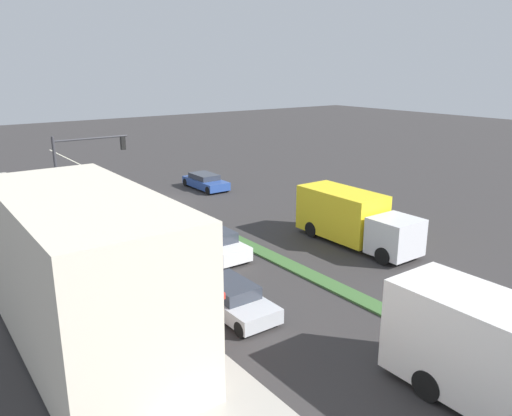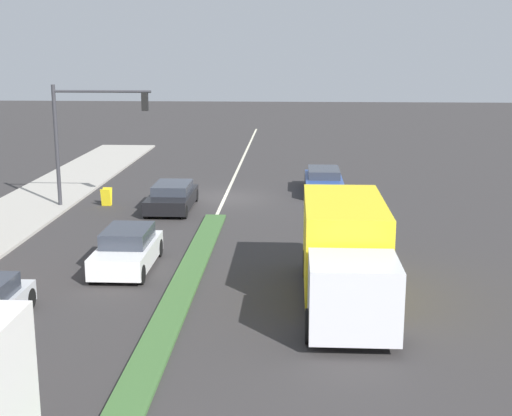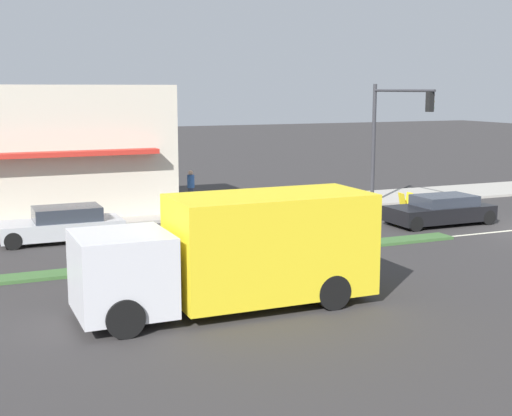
{
  "view_description": "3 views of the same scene",
  "coord_description": "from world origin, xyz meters",
  "px_view_note": "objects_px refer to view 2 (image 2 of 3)",
  "views": [
    {
      "loc": [
        15.02,
        32.7,
        9.59
      ],
      "look_at": [
        -1.33,
        10.29,
        1.72
      ],
      "focal_mm": 35.0,
      "sensor_mm": 36.0,
      "label": 1
    },
    {
      "loc": [
        -3.44,
        34.73,
        7.48
      ],
      "look_at": [
        -1.99,
        7.66,
        1.26
      ],
      "focal_mm": 50.0,
      "sensor_mm": 36.0,
      "label": 2
    },
    {
      "loc": [
        -21.25,
        20.9,
        5.51
      ],
      "look_at": [
        1.37,
        11.19,
        1.38
      ],
      "focal_mm": 50.0,
      "sensor_mm": 36.0,
      "label": 3
    }
  ],
  "objects_px": {
    "warning_aframe_sign": "(106,197)",
    "suv_black": "(172,197)",
    "traffic_signal_main": "(86,125)",
    "van_white": "(127,250)",
    "delivery_truck": "(346,254)",
    "coupe_blue": "(324,181)"
  },
  "relations": [
    {
      "from": "van_white",
      "to": "warning_aframe_sign",
      "type": "bearing_deg",
      "value": -71.37
    },
    {
      "from": "traffic_signal_main",
      "to": "van_white",
      "type": "distance_m",
      "value": 10.51
    },
    {
      "from": "traffic_signal_main",
      "to": "van_white",
      "type": "bearing_deg",
      "value": 113.1
    },
    {
      "from": "warning_aframe_sign",
      "to": "van_white",
      "type": "bearing_deg",
      "value": 108.63
    },
    {
      "from": "traffic_signal_main",
      "to": "warning_aframe_sign",
      "type": "height_order",
      "value": "traffic_signal_main"
    },
    {
      "from": "delivery_truck",
      "to": "van_white",
      "type": "relative_size",
      "value": 1.92
    },
    {
      "from": "warning_aframe_sign",
      "to": "delivery_truck",
      "type": "bearing_deg",
      "value": 130.16
    },
    {
      "from": "traffic_signal_main",
      "to": "delivery_truck",
      "type": "xyz_separation_m",
      "value": [
        -11.12,
        11.95,
        -2.43
      ]
    },
    {
      "from": "coupe_blue",
      "to": "suv_black",
      "type": "height_order",
      "value": "coupe_blue"
    },
    {
      "from": "warning_aframe_sign",
      "to": "suv_black",
      "type": "height_order",
      "value": "suv_black"
    },
    {
      "from": "coupe_blue",
      "to": "traffic_signal_main",
      "type": "bearing_deg",
      "value": 20.71
    },
    {
      "from": "coupe_blue",
      "to": "van_white",
      "type": "height_order",
      "value": "van_white"
    },
    {
      "from": "traffic_signal_main",
      "to": "van_white",
      "type": "xyz_separation_m",
      "value": [
        -3.92,
        9.2,
        -3.24
      ]
    },
    {
      "from": "delivery_truck",
      "to": "suv_black",
      "type": "bearing_deg",
      "value": -58.68
    },
    {
      "from": "coupe_blue",
      "to": "suv_black",
      "type": "xyz_separation_m",
      "value": [
        7.2,
        4.32,
        -0.02
      ]
    },
    {
      "from": "warning_aframe_sign",
      "to": "traffic_signal_main",
      "type": "bearing_deg",
      "value": 31.97
    },
    {
      "from": "warning_aframe_sign",
      "to": "suv_black",
      "type": "bearing_deg",
      "value": 170.51
    },
    {
      "from": "delivery_truck",
      "to": "suv_black",
      "type": "xyz_separation_m",
      "value": [
        7.2,
        -11.83,
        -0.88
      ]
    },
    {
      "from": "warning_aframe_sign",
      "to": "van_white",
      "type": "xyz_separation_m",
      "value": [
        -3.24,
        9.62,
        0.24
      ]
    },
    {
      "from": "warning_aframe_sign",
      "to": "delivery_truck",
      "type": "relative_size",
      "value": 0.11
    },
    {
      "from": "delivery_truck",
      "to": "suv_black",
      "type": "relative_size",
      "value": 1.72
    },
    {
      "from": "traffic_signal_main",
      "to": "suv_black",
      "type": "xyz_separation_m",
      "value": [
        -3.92,
        0.12,
        -3.32
      ]
    }
  ]
}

